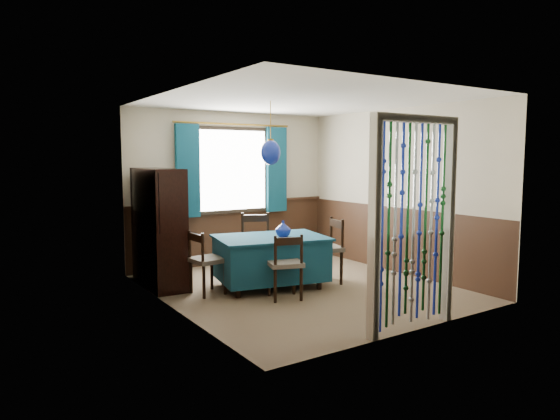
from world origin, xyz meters
TOP-DOWN VIEW (x-y plane):
  - floor at (0.00, 0.00)m, footprint 4.00×4.00m
  - ceiling at (0.00, 0.00)m, footprint 4.00×4.00m
  - wall_back at (0.00, 2.00)m, footprint 3.60×0.00m
  - wall_front at (0.00, -2.00)m, footprint 3.60×0.00m
  - wall_left at (-1.80, 0.00)m, footprint 0.00×4.00m
  - wall_right at (1.80, 0.00)m, footprint 0.00×4.00m
  - wainscot_back at (0.00, 1.99)m, footprint 3.60×0.00m
  - wainscot_front at (0.00, -1.99)m, footprint 3.60×0.00m
  - wainscot_left at (-1.79, 0.00)m, footprint 0.00×4.00m
  - wainscot_right at (1.79, 0.00)m, footprint 0.00×4.00m
  - window at (0.00, 1.95)m, footprint 1.32×0.12m
  - doorway at (0.00, -1.94)m, footprint 1.16×0.12m
  - dining_table at (-0.32, 0.26)m, footprint 1.63×1.28m
  - chair_near at (-0.48, -0.33)m, footprint 0.51×0.50m
  - chair_far at (-0.17, 0.89)m, footprint 0.60×0.59m
  - chair_left at (-1.21, 0.42)m, footprint 0.43×0.45m
  - chair_right at (0.47, 0.05)m, footprint 0.53×0.54m
  - sideboard at (-1.57, 1.20)m, footprint 0.48×1.25m
  - pendant_lamp at (-0.32, 0.26)m, footprint 0.27×0.27m
  - vase_table at (-0.19, 0.16)m, footprint 0.22×0.22m
  - bowl_shelf at (-1.51, 0.98)m, footprint 0.25×0.25m
  - vase_sideboard at (-1.51, 1.48)m, footprint 0.22×0.22m

SIDE VIEW (x-z plane):
  - floor at x=0.00m, z-range 0.00..0.00m
  - dining_table at x=-0.32m, z-range 0.06..0.76m
  - chair_near at x=-0.48m, z-range 0.03..0.86m
  - chair_left at x=-1.21m, z-range 0.03..0.86m
  - chair_right at x=0.47m, z-range 0.03..0.94m
  - chair_far at x=-0.17m, z-range 0.03..0.97m
  - wainscot_back at x=0.00m, z-range -1.30..2.30m
  - wainscot_front at x=0.00m, z-range -1.30..2.30m
  - wainscot_left at x=-1.79m, z-range -1.50..2.50m
  - wainscot_right at x=1.79m, z-range -1.50..2.50m
  - sideboard at x=-1.57m, z-range -0.24..1.37m
  - vase_table at x=-0.19m, z-range 0.70..0.90m
  - vase_sideboard at x=-1.51m, z-range 0.81..0.99m
  - doorway at x=0.00m, z-range -0.04..2.14m
  - bowl_shelf at x=-1.51m, z-range 1.10..1.16m
  - wall_back at x=0.00m, z-range -0.55..3.05m
  - wall_front at x=0.00m, z-range -0.55..3.05m
  - wall_left at x=-1.80m, z-range -0.75..3.25m
  - wall_right at x=1.80m, z-range -0.75..3.25m
  - window at x=0.00m, z-range 0.84..2.26m
  - pendant_lamp at x=-0.32m, z-range 1.41..2.25m
  - ceiling at x=0.00m, z-range 2.50..2.50m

